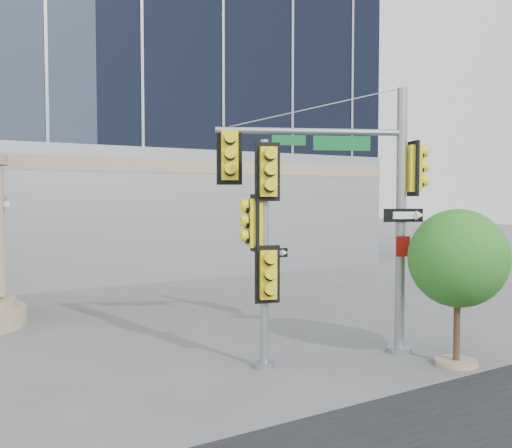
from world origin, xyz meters
TOP-DOWN VIEW (x-y plane):
  - ground at (0.00, 0.00)m, footprint 120.00×120.00m
  - main_signal_pole at (2.31, 0.58)m, footprint 4.75×2.41m
  - secondary_signal_pole at (-0.22, 0.73)m, footprint 0.89×0.81m
  - street_tree at (3.80, -1.30)m, footprint 2.31×2.26m

SIDE VIEW (x-z plane):
  - ground at x=0.00m, z-range 0.00..0.00m
  - street_tree at x=3.80m, z-range 0.57..4.17m
  - secondary_signal_pole at x=-0.22m, z-range 0.45..5.59m
  - main_signal_pole at x=2.31m, z-range 0.78..7.29m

